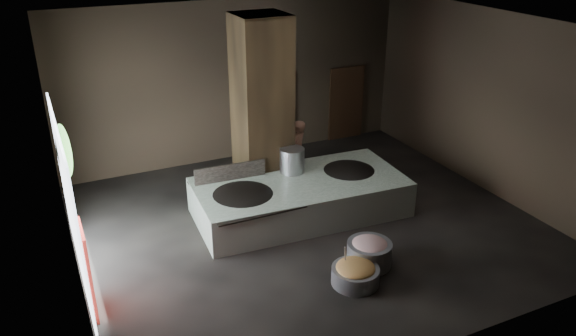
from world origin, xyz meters
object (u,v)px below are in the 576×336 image
stock_pot (292,161)px  cook (297,152)px  wok_right (349,174)px  meat_basin (369,254)px  veg_basin (355,276)px  hearth_platform (300,197)px  wok_left (243,198)px

stock_pot → cook: 1.19m
wok_right → meat_basin: (-1.05, -2.59, -0.50)m
wok_right → stock_pot: bearing=159.0°
stock_pot → veg_basin: 3.66m
wok_right → hearth_platform: bearing=-177.9°
wok_left → stock_pot: stock_pot is taller
stock_pot → veg_basin: bearing=-95.4°
wok_right → stock_pot: size_ratio=2.25×
wok_left → meat_basin: wok_left is taller
hearth_platform → stock_pot: (0.05, 0.55, 0.71)m
wok_right → meat_basin: bearing=-112.0°
veg_basin → stock_pot: bearing=84.6°
hearth_platform → meat_basin: (0.30, -2.54, -0.17)m
hearth_platform → cook: (0.67, 1.53, 0.45)m
hearth_platform → wok_left: size_ratio=3.17×
meat_basin → wok_right: bearing=68.0°
stock_pot → cook: size_ratio=0.37×
cook → meat_basin: cook is taller
stock_pot → hearth_platform: bearing=-95.2°
wok_right → meat_basin: size_ratio=1.57×
hearth_platform → wok_right: (1.35, 0.05, 0.33)m
cook → hearth_platform: bearing=28.8°
hearth_platform → cook: bearing=69.8°
wok_right → cook: size_ratio=0.82×
meat_basin → wok_left: bearing=125.2°
hearth_platform → stock_pot: 0.90m
wok_right → cook: 1.63m
veg_basin → wok_right: bearing=61.6°
hearth_platform → wok_left: 1.49m
cook → meat_basin: 4.13m
meat_basin → veg_basin: bearing=-143.7°
wok_right → meat_basin: wok_right is taller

